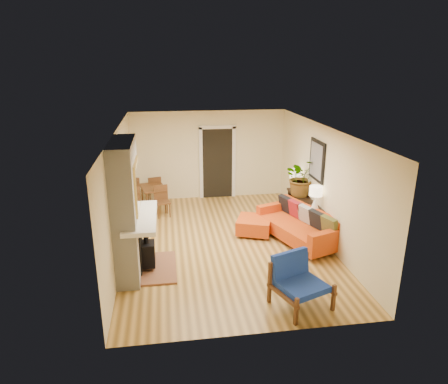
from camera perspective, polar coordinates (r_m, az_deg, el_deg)
The scene contains 10 objects.
room_shell at distance 11.34m, azimuth 1.21°, elevation 4.40°, with size 6.50×6.50×6.50m.
fireplace at distance 7.75m, azimuth -13.47°, elevation -2.81°, with size 1.09×1.68×2.60m.
sofa at distance 9.35m, azimuth 10.85°, elevation -4.69°, with size 1.56×2.28×0.83m.
ottoman at distance 9.59m, azimuth 4.34°, elevation -4.70°, with size 1.00×1.00×0.39m.
blue_chair at distance 6.99m, azimuth 10.42°, elevation -12.02°, with size 1.07×1.06×0.88m.
dining_table at distance 11.15m, azimuth -9.76°, elevation 0.13°, with size 0.87×1.56×0.82m.
console_table at distance 10.06m, azimuth 11.37°, elevation -1.76°, with size 0.34×1.85×0.72m.
lamp_near at distance 9.29m, azimuth 12.96°, elevation -0.39°, with size 0.30×0.30×0.54m.
lamp_far at distance 10.60m, azimuth 10.16°, elevation 2.11°, with size 0.30×0.30×0.54m.
houseplant at distance 10.11m, azimuth 11.02°, elevation 2.12°, with size 0.87×0.75×0.96m, color #1E5919.
Camera 1 is at (-1.25, -8.22, 3.97)m, focal length 32.00 mm.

